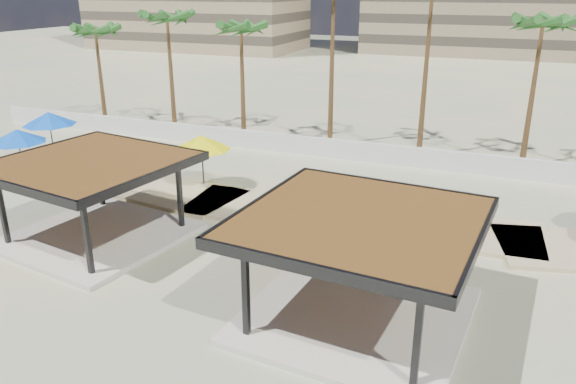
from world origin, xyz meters
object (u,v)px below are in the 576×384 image
Objects in this scene: lounger_a at (115,176)px; pavilion_central at (358,259)px; umbrella_a at (49,119)px; lounger_c at (427,222)px; pavilion_west at (93,192)px; lounger_b at (435,231)px.

pavilion_central is at bearing -101.20° from lounger_a.
lounger_a is (6.03, -1.95, -2.22)m from umbrella_a.
pavilion_central is at bearing 142.31° from lounger_c.
pavilion_west is 3.87× the size of lounger_a.
lounger_c is (1.03, 7.79, -1.74)m from pavilion_central.
lounger_b is at bearing 30.59° from pavilion_west.
umbrella_a is 1.65× the size of lounger_a.
lounger_c is (-0.46, 0.75, 0.02)m from lounger_b.
lounger_c is at bearing 61.26° from lounger_b.
pavilion_west is at bearing 141.21° from lounger_b.
pavilion_west is 2.34× the size of umbrella_a.
pavilion_west is 12.82m from umbrella_a.
lounger_c is (12.77, 5.97, -1.68)m from pavilion_west.
pavilion_west is (-11.74, 1.82, -0.06)m from pavilion_central.
pavilion_west reaches higher than umbrella_a.
pavilion_central is 0.97× the size of pavilion_west.
pavilion_central is at bearing -24.51° from umbrella_a.
lounger_a is (-15.66, 7.94, -1.78)m from pavilion_central.
lounger_c is (22.71, -2.10, -2.19)m from umbrella_a.
lounger_c reaches higher than lounger_b.
pavilion_central is 17.65m from lounger_a.
pavilion_central is 3.23× the size of lounger_c.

